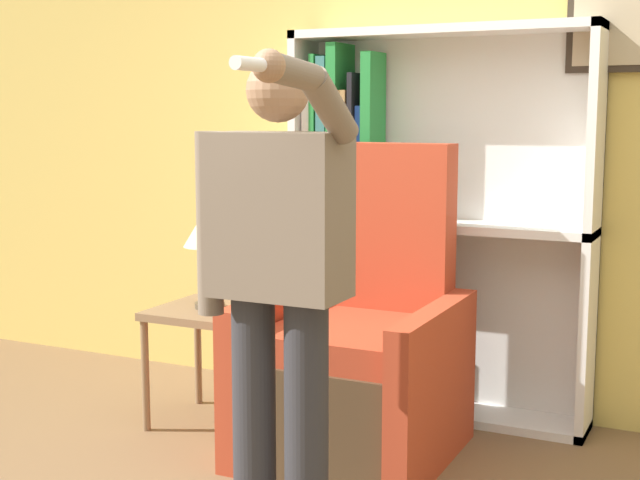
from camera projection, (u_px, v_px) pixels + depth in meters
wall_back at (459, 124)px, 4.31m from camera, size 8.00×0.11×2.80m
bookcase at (397, 228)px, 4.35m from camera, size 1.46×0.28×1.85m
armchair at (359, 360)px, 3.84m from camera, size 0.83×0.88×1.32m
person_standing at (277, 271)px, 2.94m from camera, size 0.60×0.78×1.63m
side_table at (210, 325)px, 4.16m from camera, size 0.49×0.49×0.56m
table_lamp at (209, 231)px, 4.10m from camera, size 0.23×0.23×0.48m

